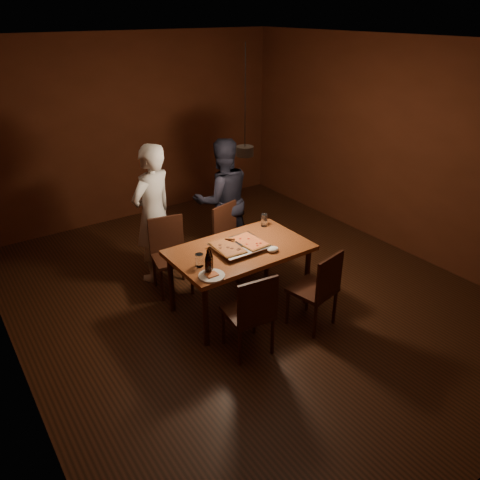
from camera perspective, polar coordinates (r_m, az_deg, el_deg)
room_shell at (r=5.04m, az=0.58°, el=6.95°), size 6.00×6.00×6.00m
dining_table at (r=5.09m, az=0.00°, el=-1.75°), size 1.50×0.90×0.75m
chair_far_left at (r=5.60m, az=-8.63°, el=-0.92°), size 0.50×0.50×0.49m
chair_far_right at (r=5.90m, az=-1.10°, el=0.87°), size 0.52×0.52×0.49m
chair_near_left at (r=4.47m, az=1.48°, el=-8.27°), size 0.47×0.47×0.49m
chair_near_right at (r=4.90m, az=9.71°, el=-5.30°), size 0.49×0.49×0.49m
pizza_tray at (r=5.04m, az=-0.04°, el=-0.85°), size 0.59×0.49×0.05m
pizza_meat at (r=4.96m, az=-1.51°, el=-0.90°), size 0.28×0.42×0.02m
pizza_cheese at (r=5.08m, az=1.19°, el=-0.16°), size 0.28×0.42×0.02m
spatula at (r=5.03m, az=-0.08°, el=-0.38°), size 0.18×0.26×0.04m
beer_bottle_a at (r=4.53m, az=-3.89°, el=-2.73°), size 0.07×0.07×0.26m
beer_bottle_b at (r=4.59m, az=-3.71°, el=-2.33°), size 0.07×0.07×0.25m
water_glass_left at (r=4.71m, az=-4.98°, el=-2.46°), size 0.08×0.08×0.13m
water_glass_right at (r=5.55m, az=2.97°, el=2.43°), size 0.07×0.07×0.15m
plate_slice at (r=4.55m, az=-3.47°, el=-4.36°), size 0.26×0.26×0.03m
napkin at (r=4.99m, az=4.04°, el=-1.14°), size 0.13×0.10×0.05m
diner_white at (r=5.72m, az=-10.55°, el=3.14°), size 0.74×0.62×1.72m
diner_dark at (r=6.17m, az=-2.14°, el=4.92°), size 0.92×0.79×1.64m
pendant_lamp at (r=4.93m, az=0.60°, el=10.90°), size 0.18×0.18×1.10m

